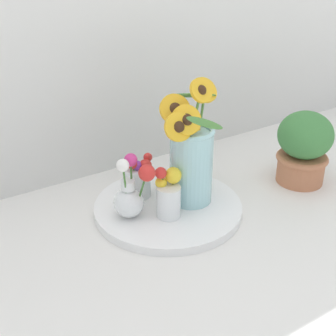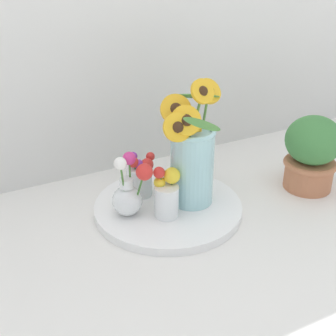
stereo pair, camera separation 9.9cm
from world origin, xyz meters
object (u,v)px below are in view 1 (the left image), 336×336
Objects in this scene: mason_jar_sunflowers at (191,155)px; vase_small_center at (169,194)px; potted_plant at (304,147)px; vase_small_back at (138,178)px; serving_tray at (168,208)px; vase_bulb_right at (131,194)px.

mason_jar_sunflowers reaches higher than vase_small_center.
mason_jar_sunflowers reaches higher than potted_plant.
mason_jar_sunflowers is 2.77× the size of vase_small_back.
potted_plant is (0.37, -0.06, -0.04)m from mason_jar_sunflowers.
potted_plant is (0.44, -0.07, 0.11)m from serving_tray.
potted_plant is (0.55, -0.07, 0.03)m from vase_bulb_right.
potted_plant is at bearing -9.27° from serving_tray.
serving_tray is 0.12m from vase_small_back.
mason_jar_sunflowers is at bearing -3.32° from vase_bulb_right.
vase_small_center reaches higher than vase_small_back.
mason_jar_sunflowers is 0.19m from vase_bulb_right.
serving_tray is 0.16m from mason_jar_sunflowers.
mason_jar_sunflowers is 1.94× the size of vase_bulb_right.
vase_bulb_right is at bearing 172.59° from potted_plant.
vase_small_center is at bearing 176.78° from potted_plant.
serving_tray is at bearing -62.06° from vase_small_back.
mason_jar_sunflowers is 0.17m from vase_small_back.
vase_small_back is at bearing 117.94° from serving_tray.
vase_bulb_right reaches higher than serving_tray.
serving_tray is at bearing 59.47° from vase_small_center.
vase_bulb_right is (-0.18, 0.01, -0.07)m from mason_jar_sunflowers.
mason_jar_sunflowers is 1.55× the size of potted_plant.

